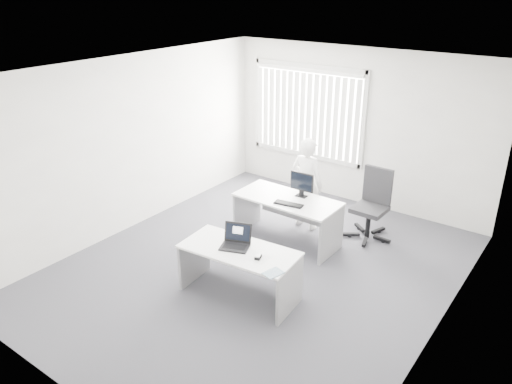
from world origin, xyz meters
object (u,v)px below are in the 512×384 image
Objects in this scene: desk_far at (287,210)px; monitor at (302,185)px; person at (307,184)px; laptop at (234,238)px; desk_near at (239,262)px; office_chair at (370,216)px.

monitor is (0.13, 0.19, 0.40)m from desk_far.
person is 4.32× the size of laptop.
desk_far is at bearing 95.73° from desk_near.
desk_near is at bearing -78.67° from desk_far.
office_chair is 1.14m from person.
office_chair reaches higher than desk_far.
monitor is (0.15, -0.42, 0.16)m from person.
laptop is (-0.75, -2.53, 0.48)m from office_chair.
desk_far is 1.05× the size of person.
office_chair reaches higher than monitor.
office_chair is 3.15× the size of laptop.
desk_far is (-0.30, 1.60, 0.04)m from desk_near.
person is at bearing 92.28° from desk_far.
desk_far is at bearing 77.46° from laptop.
desk_near is 1.63m from desk_far.
desk_near is at bearing -85.81° from monitor.
office_chair reaches higher than laptop.
person is (-1.01, -0.31, 0.42)m from office_chair.
laptop is at bearing -87.89° from monitor.
monitor is (-0.86, -0.73, 0.58)m from office_chair.
desk_far is 1.36m from office_chair.
desk_far is 4.14× the size of monitor.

